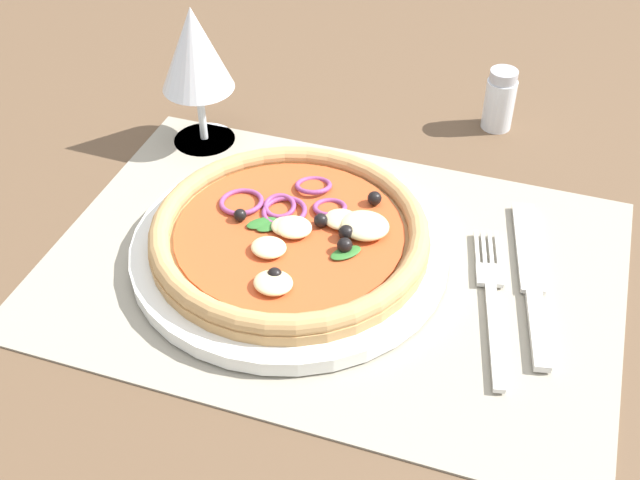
{
  "coord_description": "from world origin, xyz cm",
  "views": [
    {
      "loc": [
        15.2,
        -48.88,
        47.44
      ],
      "look_at": [
        -1.18,
        0.0,
        2.74
      ],
      "focal_mm": 45.22,
      "sensor_mm": 36.0,
      "label": 1
    }
  ],
  "objects_px": {
    "plate": "(290,248)",
    "wine_glass": "(195,52)",
    "pizza": "(291,232)",
    "pepper_shaker": "(500,100)",
    "fork": "(491,295)",
    "knife": "(531,277)"
  },
  "relations": [
    {
      "from": "pizza",
      "to": "knife",
      "type": "height_order",
      "value": "pizza"
    },
    {
      "from": "wine_glass",
      "to": "fork",
      "type": "bearing_deg",
      "value": -23.35
    },
    {
      "from": "wine_glass",
      "to": "pizza",
      "type": "bearing_deg",
      "value": -43.66
    },
    {
      "from": "wine_glass",
      "to": "pepper_shaker",
      "type": "xyz_separation_m",
      "value": [
        0.28,
        0.12,
        -0.07
      ]
    },
    {
      "from": "fork",
      "to": "plate",
      "type": "bearing_deg",
      "value": 78.09
    },
    {
      "from": "wine_glass",
      "to": "pepper_shaker",
      "type": "bearing_deg",
      "value": 23.62
    },
    {
      "from": "wine_glass",
      "to": "pepper_shaker",
      "type": "height_order",
      "value": "wine_glass"
    },
    {
      "from": "knife",
      "to": "pepper_shaker",
      "type": "xyz_separation_m",
      "value": [
        -0.07,
        0.23,
        0.03
      ]
    },
    {
      "from": "plate",
      "to": "fork",
      "type": "bearing_deg",
      "value": 0.89
    },
    {
      "from": "plate",
      "to": "fork",
      "type": "xyz_separation_m",
      "value": [
        0.18,
        0.0,
        -0.0
      ]
    },
    {
      "from": "fork",
      "to": "knife",
      "type": "distance_m",
      "value": 0.04
    },
    {
      "from": "plate",
      "to": "fork",
      "type": "distance_m",
      "value": 0.18
    },
    {
      "from": "pepper_shaker",
      "to": "pizza",
      "type": "bearing_deg",
      "value": -117.07
    },
    {
      "from": "fork",
      "to": "wine_glass",
      "type": "distance_m",
      "value": 0.36
    },
    {
      "from": "pizza",
      "to": "plate",
      "type": "bearing_deg",
      "value": -157.52
    },
    {
      "from": "pizza",
      "to": "pepper_shaker",
      "type": "bearing_deg",
      "value": 62.93
    },
    {
      "from": "fork",
      "to": "pepper_shaker",
      "type": "height_order",
      "value": "pepper_shaker"
    },
    {
      "from": "pizza",
      "to": "pepper_shaker",
      "type": "xyz_separation_m",
      "value": [
        0.14,
        0.27,
        0.0
      ]
    },
    {
      "from": "pizza",
      "to": "knife",
      "type": "bearing_deg",
      "value": 9.53
    },
    {
      "from": "pizza",
      "to": "pepper_shaker",
      "type": "height_order",
      "value": "pepper_shaker"
    },
    {
      "from": "plate",
      "to": "wine_glass",
      "type": "distance_m",
      "value": 0.22
    },
    {
      "from": "plate",
      "to": "pizza",
      "type": "distance_m",
      "value": 0.02
    }
  ]
}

